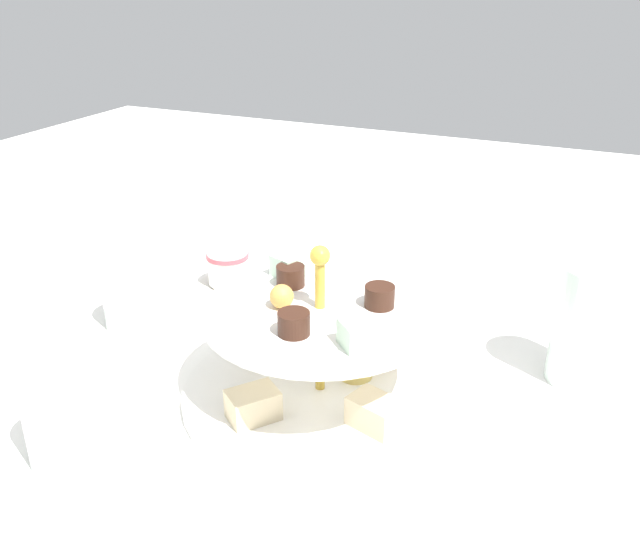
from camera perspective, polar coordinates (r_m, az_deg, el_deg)
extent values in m
plane|color=white|center=(0.74, 0.00, -9.98)|extent=(2.40, 2.40, 0.00)
cylinder|color=white|center=(0.73, 0.00, -9.66)|extent=(0.29, 0.29, 0.01)
cylinder|color=white|center=(0.68, 0.00, -3.08)|extent=(0.23, 0.23, 0.01)
cylinder|color=gold|center=(0.69, 0.00, -4.52)|extent=(0.01, 0.01, 0.16)
sphere|color=gold|center=(0.66, 0.00, 1.58)|extent=(0.02, 0.02, 0.02)
cube|color=beige|center=(0.77, 4.86, -6.20)|extent=(0.06, 0.06, 0.03)
cube|color=beige|center=(0.78, -3.86, -5.73)|extent=(0.06, 0.06, 0.03)
cube|color=beige|center=(0.68, -5.55, -10.68)|extent=(0.06, 0.06, 0.03)
cube|color=beige|center=(0.67, 4.55, -11.32)|extent=(0.05, 0.06, 0.03)
cylinder|color=#E5C660|center=(0.75, 2.96, -7.92)|extent=(0.04, 0.04, 0.01)
cylinder|color=#381E14|center=(0.72, -2.45, -0.12)|extent=(0.03, 0.03, 0.02)
cylinder|color=#381E14|center=(0.63, -2.53, -3.97)|extent=(0.03, 0.03, 0.02)
cylinder|color=#381E14|center=(0.68, 4.95, -1.81)|extent=(0.03, 0.03, 0.02)
cube|color=silver|center=(0.74, -2.61, 0.76)|extent=(0.04, 0.04, 0.02)
cube|color=silver|center=(0.61, 3.20, -4.92)|extent=(0.04, 0.04, 0.02)
sphere|color=gold|center=(0.68, -3.19, -1.82)|extent=(0.02, 0.02, 0.02)
cylinder|color=silver|center=(0.78, 21.12, -3.90)|extent=(0.07, 0.07, 0.13)
cylinder|color=silver|center=(0.88, -15.48, -1.81)|extent=(0.06, 0.06, 0.08)
cylinder|color=white|center=(0.97, -7.52, -0.80)|extent=(0.09, 0.09, 0.01)
cylinder|color=white|center=(0.96, -7.60, 0.57)|extent=(0.06, 0.06, 0.04)
cylinder|color=#D14C56|center=(0.96, -7.66, 1.59)|extent=(0.06, 0.06, 0.01)
cube|color=silver|center=(1.01, 6.55, 0.20)|extent=(0.03, 0.17, 0.00)
cylinder|color=silver|center=(0.66, -20.88, -10.63)|extent=(0.06, 0.06, 0.10)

